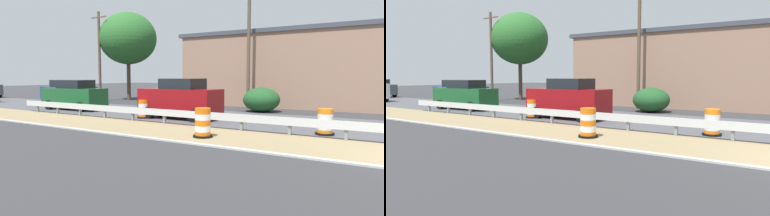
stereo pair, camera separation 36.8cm
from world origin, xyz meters
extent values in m
cube|color=slate|center=(2.20, 2.42, 0.35)|extent=(0.12, 0.12, 0.70)
cube|color=slate|center=(2.20, 4.45, 0.35)|extent=(0.12, 0.12, 0.70)
cube|color=slate|center=(2.20, 6.47, 0.35)|extent=(0.12, 0.12, 0.70)
cube|color=slate|center=(2.20, 8.50, 0.35)|extent=(0.12, 0.12, 0.70)
cube|color=slate|center=(2.20, 10.52, 0.35)|extent=(0.12, 0.12, 0.70)
cube|color=slate|center=(2.20, 12.55, 0.35)|extent=(0.12, 0.12, 0.70)
cube|color=slate|center=(2.20, 14.57, 0.35)|extent=(0.12, 0.12, 0.70)
cube|color=slate|center=(2.20, 16.60, 0.35)|extent=(0.12, 0.12, 0.70)
cube|color=slate|center=(2.20, 18.63, 0.35)|extent=(0.12, 0.12, 0.70)
cube|color=slate|center=(2.20, 20.65, 0.35)|extent=(0.12, 0.12, 0.70)
cylinder|color=orange|center=(3.02, 3.30, 0.10)|extent=(0.58, 0.58, 0.21)
cylinder|color=white|center=(3.02, 3.30, 0.31)|extent=(0.58, 0.58, 0.21)
cylinder|color=orange|center=(3.02, 3.30, 0.52)|extent=(0.58, 0.58, 0.21)
cylinder|color=white|center=(3.02, 3.30, 0.73)|extent=(0.58, 0.58, 0.21)
cylinder|color=orange|center=(3.02, 3.30, 0.93)|extent=(0.58, 0.58, 0.21)
cylinder|color=black|center=(3.02, 3.30, 0.04)|extent=(0.73, 0.73, 0.08)
cylinder|color=orange|center=(0.03, 7.12, 0.11)|extent=(0.60, 0.60, 0.22)
cylinder|color=white|center=(0.03, 7.12, 0.33)|extent=(0.60, 0.60, 0.22)
cylinder|color=orange|center=(0.03, 7.12, 0.56)|extent=(0.60, 0.60, 0.22)
cylinder|color=white|center=(0.03, 7.12, 0.78)|extent=(0.60, 0.60, 0.22)
cylinder|color=orange|center=(0.03, 7.12, 1.00)|extent=(0.60, 0.60, 0.22)
cylinder|color=black|center=(0.03, 7.12, 0.04)|extent=(0.75, 0.75, 0.08)
cylinder|color=orange|center=(3.35, 12.78, 0.10)|extent=(0.59, 0.59, 0.20)
cylinder|color=white|center=(3.35, 12.78, 0.30)|extent=(0.59, 0.59, 0.20)
cylinder|color=orange|center=(3.35, 12.78, 0.50)|extent=(0.59, 0.59, 0.20)
cylinder|color=white|center=(3.35, 12.78, 0.70)|extent=(0.59, 0.59, 0.20)
cylinder|color=orange|center=(3.35, 12.78, 0.91)|extent=(0.59, 0.59, 0.20)
cylinder|color=black|center=(3.35, 12.78, 0.04)|extent=(0.74, 0.74, 0.08)
cube|color=navy|center=(7.60, 24.50, 0.87)|extent=(2.10, 4.86, 1.10)
cube|color=black|center=(7.59, 24.69, 1.70)|extent=(1.82, 2.27, 0.56)
cylinder|color=black|center=(8.62, 22.95, 0.32)|extent=(0.24, 0.65, 0.64)
cylinder|color=black|center=(6.69, 22.88, 0.32)|extent=(0.24, 0.65, 0.64)
cylinder|color=black|center=(8.51, 26.11, 0.32)|extent=(0.24, 0.65, 0.64)
cylinder|color=black|center=(6.58, 26.04, 0.32)|extent=(0.24, 0.65, 0.64)
cube|color=maroon|center=(4.29, 11.00, 0.97)|extent=(1.96, 4.42, 1.30)
cube|color=black|center=(4.29, 10.83, 1.90)|extent=(1.75, 2.04, 0.56)
cylinder|color=black|center=(3.31, 12.45, 0.32)|extent=(0.22, 0.64, 0.64)
cylinder|color=black|center=(5.24, 12.46, 0.32)|extent=(0.22, 0.64, 0.64)
cylinder|color=black|center=(3.33, 9.54, 0.32)|extent=(0.22, 0.64, 0.64)
cylinder|color=black|center=(5.26, 9.56, 0.32)|extent=(0.22, 0.64, 0.64)
cylinder|color=black|center=(8.76, 37.27, 0.32)|extent=(0.22, 0.64, 0.64)
cube|color=#195128|center=(4.44, 19.89, 0.90)|extent=(1.85, 4.78, 1.16)
cube|color=black|center=(4.44, 19.70, 1.76)|extent=(1.61, 2.22, 0.56)
cylinder|color=black|center=(3.53, 21.42, 0.32)|extent=(0.24, 0.65, 0.64)
cylinder|color=black|center=(5.25, 21.47, 0.32)|extent=(0.24, 0.65, 0.64)
cylinder|color=black|center=(3.62, 18.30, 0.32)|extent=(0.24, 0.65, 0.64)
cylinder|color=black|center=(5.34, 18.35, 0.32)|extent=(0.24, 0.65, 0.64)
cylinder|color=black|center=(4.89, 31.43, 0.32)|extent=(0.22, 0.64, 0.64)
cube|color=#93705B|center=(15.71, 8.85, 2.71)|extent=(6.52, 14.74, 5.41)
cube|color=#3D424C|center=(15.71, 8.85, 5.56)|extent=(6.78, 15.33, 0.30)
cylinder|color=brown|center=(11.42, 9.98, 4.61)|extent=(0.24, 0.24, 9.22)
cylinder|color=brown|center=(10.96, 24.32, 4.05)|extent=(0.24, 0.24, 8.11)
cube|color=brown|center=(10.96, 24.32, 7.61)|extent=(0.12, 1.80, 0.10)
ellipsoid|color=#1E4C23|center=(9.83, 8.40, 0.79)|extent=(2.36, 2.36, 1.57)
cylinder|color=#4C3D2D|center=(13.24, 22.89, 1.84)|extent=(0.36, 0.36, 3.69)
ellipsoid|color=#286028|center=(13.24, 22.89, 5.85)|extent=(5.40, 5.40, 4.86)
camera|label=1|loc=(-10.80, 0.90, 2.31)|focal=31.26mm
camera|label=2|loc=(-10.60, 0.59, 2.31)|focal=31.26mm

